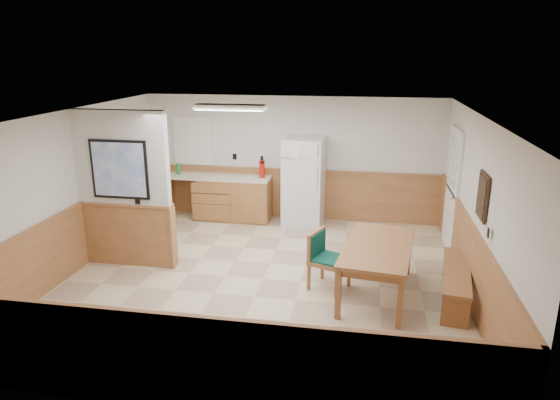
% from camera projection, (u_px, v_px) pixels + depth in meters
% --- Properties ---
extents(ground, '(6.00, 6.00, 0.00)m').
position_uv_depth(ground, '(263.00, 279.00, 7.62)').
color(ground, beige).
rests_on(ground, ground).
extents(ceiling, '(6.00, 6.00, 0.02)m').
position_uv_depth(ceiling, '(261.00, 114.00, 6.91)').
color(ceiling, white).
rests_on(ceiling, back_wall).
extents(back_wall, '(6.00, 0.02, 2.50)m').
position_uv_depth(back_wall, '(292.00, 159.00, 10.10)').
color(back_wall, silver).
rests_on(back_wall, ground).
extents(right_wall, '(0.02, 6.00, 2.50)m').
position_uv_depth(right_wall, '(478.00, 211.00, 6.77)').
color(right_wall, silver).
rests_on(right_wall, ground).
extents(left_wall, '(0.02, 6.00, 2.50)m').
position_uv_depth(left_wall, '(73.00, 191.00, 7.76)').
color(left_wall, silver).
rests_on(left_wall, ground).
extents(wainscot_back, '(6.00, 0.04, 1.00)m').
position_uv_depth(wainscot_back, '(292.00, 194.00, 10.29)').
color(wainscot_back, '#AC6C45').
rests_on(wainscot_back, ground).
extents(wainscot_right, '(0.04, 6.00, 1.00)m').
position_uv_depth(wainscot_right, '(470.00, 262.00, 6.99)').
color(wainscot_right, '#AC6C45').
rests_on(wainscot_right, ground).
extents(wainscot_left, '(0.04, 6.00, 1.00)m').
position_uv_depth(wainscot_left, '(80.00, 236.00, 7.97)').
color(wainscot_left, '#AC6C45').
rests_on(wainscot_left, ground).
extents(partition_wall, '(1.50, 0.20, 2.50)m').
position_uv_depth(partition_wall, '(124.00, 191.00, 7.82)').
color(partition_wall, silver).
rests_on(partition_wall, ground).
extents(kitchen_counter, '(2.20, 0.61, 1.00)m').
position_uv_depth(kitchen_counter, '(231.00, 197.00, 10.22)').
color(kitchen_counter, olive).
rests_on(kitchen_counter, ground).
extents(exterior_door, '(0.07, 1.02, 2.15)m').
position_uv_depth(exterior_door, '(452.00, 189.00, 8.63)').
color(exterior_door, white).
rests_on(exterior_door, ground).
extents(kitchen_window, '(0.80, 0.04, 1.00)m').
position_uv_depth(kitchen_window, '(192.00, 141.00, 10.33)').
color(kitchen_window, white).
rests_on(kitchen_window, back_wall).
extents(wall_painting, '(0.04, 0.50, 0.60)m').
position_uv_depth(wall_painting, '(482.00, 196.00, 6.41)').
color(wall_painting, black).
rests_on(wall_painting, right_wall).
extents(fluorescent_fixture, '(1.20, 0.30, 0.09)m').
position_uv_depth(fluorescent_fixture, '(230.00, 107.00, 8.28)').
color(fluorescent_fixture, white).
rests_on(fluorescent_fixture, ceiling).
extents(refrigerator, '(0.81, 0.74, 1.74)m').
position_uv_depth(refrigerator, '(304.00, 182.00, 9.81)').
color(refrigerator, silver).
rests_on(refrigerator, ground).
extents(dining_table, '(1.13, 1.90, 0.75)m').
position_uv_depth(dining_table, '(378.00, 251.00, 6.96)').
color(dining_table, brown).
rests_on(dining_table, ground).
extents(dining_bench, '(0.60, 1.68, 0.45)m').
position_uv_depth(dining_bench, '(456.00, 277.00, 6.90)').
color(dining_bench, brown).
rests_on(dining_bench, ground).
extents(dining_chair, '(0.82, 0.69, 0.85)m').
position_uv_depth(dining_chair, '(324.00, 255.00, 7.25)').
color(dining_chair, brown).
rests_on(dining_chair, ground).
extents(fire_extinguisher, '(0.13, 0.13, 0.44)m').
position_uv_depth(fire_extinguisher, '(262.00, 168.00, 9.96)').
color(fire_extinguisher, red).
rests_on(fire_extinguisher, kitchen_counter).
extents(soap_bottle, '(0.09, 0.09, 0.24)m').
position_uv_depth(soap_bottle, '(178.00, 169.00, 10.25)').
color(soap_bottle, '#178337').
rests_on(soap_bottle, kitchen_counter).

